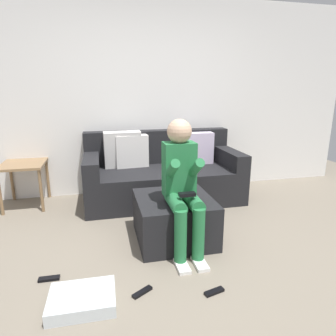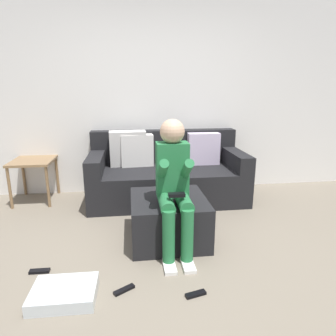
% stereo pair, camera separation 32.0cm
% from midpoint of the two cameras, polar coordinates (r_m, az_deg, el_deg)
% --- Properties ---
extents(ground_plane, '(7.94, 7.94, 0.00)m').
position_cam_midpoint_polar(ground_plane, '(2.55, 5.68, -19.36)').
color(ground_plane, slate).
extents(wall_back, '(6.11, 0.10, 2.63)m').
position_cam_midpoint_polar(wall_back, '(4.24, -0.53, 13.26)').
color(wall_back, white).
rests_on(wall_back, ground_plane).
extents(couch_sectional, '(2.00, 0.94, 0.91)m').
position_cam_midpoint_polar(couch_sectional, '(3.97, 1.93, -1.13)').
color(couch_sectional, black).
rests_on(couch_sectional, ground_plane).
extents(ottoman, '(0.72, 0.74, 0.42)m').
position_cam_midpoint_polar(ottoman, '(2.94, 3.34, -9.74)').
color(ottoman, black).
rests_on(ottoman, ground_plane).
extents(person_seated, '(0.28, 0.63, 1.19)m').
position_cam_midpoint_polar(person_seated, '(2.60, 4.67, -2.53)').
color(person_seated, '#26723F').
rests_on(person_seated, ground_plane).
extents(storage_bin, '(0.45, 0.35, 0.09)m').
position_cam_midpoint_polar(storage_bin, '(2.33, -15.36, -22.31)').
color(storage_bin, silver).
rests_on(storage_bin, ground_plane).
extents(side_table, '(0.51, 0.57, 0.55)m').
position_cam_midpoint_polar(side_table, '(4.14, -22.50, 0.34)').
color(side_table, olive).
rests_on(side_table, ground_plane).
extents(remote_near_ottoman, '(0.16, 0.08, 0.02)m').
position_cam_midpoint_polar(remote_near_ottoman, '(2.34, 9.61, -22.91)').
color(remote_near_ottoman, black).
rests_on(remote_near_ottoman, ground_plane).
extents(remote_by_storage_bin, '(0.16, 0.12, 0.02)m').
position_cam_midpoint_polar(remote_by_storage_bin, '(2.35, -4.28, -22.42)').
color(remote_by_storage_bin, black).
rests_on(remote_by_storage_bin, ground_plane).
extents(remote_under_side_table, '(0.16, 0.06, 0.02)m').
position_cam_midpoint_polar(remote_under_side_table, '(2.68, -20.22, -18.20)').
color(remote_under_side_table, black).
rests_on(remote_under_side_table, ground_plane).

